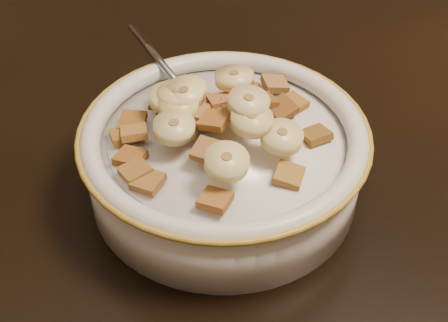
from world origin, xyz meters
name	(u,v)px	position (x,y,z in m)	size (l,w,h in m)	color
table	(255,158)	(0.00, 0.00, 0.73)	(1.40, 0.90, 0.04)	black
chair	(147,1)	(0.14, 0.70, 0.53)	(0.46, 0.46, 1.05)	#381C11
cereal_bowl	(224,165)	(-0.05, -0.04, 0.78)	(0.22, 0.22, 0.05)	silver
milk	(224,140)	(-0.05, -0.04, 0.80)	(0.18, 0.18, 0.00)	silver
spoon	(201,113)	(-0.06, -0.01, 0.81)	(0.04, 0.05, 0.01)	gray
cereal_square_0	(172,113)	(-0.08, -0.01, 0.82)	(0.02, 0.02, 0.01)	brown
cereal_square_1	(293,103)	(0.02, -0.03, 0.81)	(0.02, 0.02, 0.01)	#926122
cereal_square_2	(244,89)	(-0.01, 0.00, 0.81)	(0.02, 0.02, 0.01)	brown
cereal_square_3	(222,101)	(-0.04, -0.02, 0.82)	(0.02, 0.02, 0.01)	#995B2C
cereal_square_4	(169,114)	(-0.08, -0.01, 0.81)	(0.02, 0.02, 0.01)	brown
cereal_square_5	(235,109)	(-0.04, -0.03, 0.82)	(0.02, 0.02, 0.01)	brown
cereal_square_6	(148,181)	(-0.12, -0.07, 0.81)	(0.02, 0.02, 0.01)	brown
cereal_square_7	(214,120)	(-0.06, -0.04, 0.83)	(0.02, 0.02, 0.01)	brown
cereal_square_8	(134,132)	(-0.11, -0.01, 0.81)	(0.02, 0.02, 0.01)	#95632F
cereal_square_9	(262,100)	(-0.01, -0.03, 0.82)	(0.02, 0.02, 0.01)	brown
cereal_square_10	(289,175)	(-0.03, -0.10, 0.81)	(0.02, 0.02, 0.01)	olive
cereal_square_11	(282,108)	(0.00, -0.04, 0.81)	(0.02, 0.02, 0.01)	brown
cereal_square_12	(201,113)	(-0.06, -0.03, 0.82)	(0.02, 0.02, 0.01)	brown
cereal_square_13	(275,84)	(0.02, 0.00, 0.81)	(0.02, 0.02, 0.01)	olive
cereal_square_14	(135,171)	(-0.13, -0.05, 0.81)	(0.02, 0.02, 0.01)	olive
cereal_square_15	(184,128)	(-0.08, -0.03, 0.82)	(0.02, 0.02, 0.01)	brown
cereal_square_16	(133,122)	(-0.11, 0.00, 0.81)	(0.02, 0.02, 0.01)	brown
cereal_square_17	(207,151)	(-0.08, -0.06, 0.82)	(0.02, 0.02, 0.01)	brown
cereal_square_18	(162,101)	(-0.08, 0.02, 0.81)	(0.02, 0.02, 0.01)	brown
cereal_square_19	(207,104)	(-0.05, -0.01, 0.82)	(0.02, 0.02, 0.01)	brown
cereal_square_20	(130,157)	(-0.13, -0.03, 0.81)	(0.02, 0.02, 0.01)	brown
cereal_square_21	(124,135)	(-0.12, -0.01, 0.81)	(0.02, 0.02, 0.01)	brown
cereal_square_22	(215,200)	(-0.09, -0.10, 0.81)	(0.02, 0.02, 0.01)	brown
cereal_square_23	(316,135)	(0.01, -0.07, 0.81)	(0.02, 0.02, 0.01)	brown
cereal_square_24	(230,110)	(-0.04, -0.03, 0.82)	(0.02, 0.02, 0.01)	brown
banana_slice_0	(282,137)	(-0.02, -0.08, 0.82)	(0.03, 0.03, 0.01)	#CDC08A
banana_slice_1	(169,98)	(-0.08, 0.00, 0.83)	(0.03, 0.03, 0.01)	#EFE485
banana_slice_2	(227,162)	(-0.07, -0.09, 0.83)	(0.03, 0.03, 0.01)	#EBE187
banana_slice_3	(187,90)	(-0.06, 0.00, 0.82)	(0.03, 0.03, 0.01)	#FFDC89
banana_slice_4	(177,96)	(-0.07, -0.01, 0.83)	(0.03, 0.03, 0.01)	#D9CD6D
banana_slice_5	(249,103)	(-0.04, -0.05, 0.84)	(0.03, 0.03, 0.01)	#F1D28D
banana_slice_6	(174,128)	(-0.09, -0.04, 0.83)	(0.03, 0.03, 0.01)	beige
banana_slice_7	(184,95)	(-0.07, -0.01, 0.83)	(0.03, 0.03, 0.01)	#FEE09C
banana_slice_8	(234,78)	(-0.03, -0.01, 0.83)	(0.03, 0.03, 0.01)	#DDBE74
banana_slice_9	(179,105)	(-0.08, -0.02, 0.83)	(0.03, 0.03, 0.01)	#D6CB6B
banana_slice_10	(252,120)	(-0.04, -0.06, 0.83)	(0.03, 0.03, 0.01)	#E4D18A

